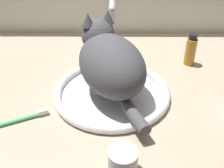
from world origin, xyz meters
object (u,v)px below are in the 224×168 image
faucet (112,38)px  cat (110,61)px  toothbrush (17,121)px  amber_bottle (191,50)px  sink_basin (112,92)px  metal_jar (123,162)px

faucet → cat: 19.63cm
faucet → toothbrush: (-24.78, -33.20, -8.01)cm
faucet → toothbrush: bearing=-126.7°
cat → amber_bottle: size_ratio=3.14×
sink_basin → amber_bottle: size_ratio=3.07×
sink_basin → amber_bottle: bearing=34.8°
cat → metal_jar: (3.27, -29.19, -7.65)cm
toothbrush → amber_bottle: bearing=30.7°
amber_bottle → faucet: bearing=174.6°
sink_basin → metal_jar: bearing=-84.6°
metal_jar → toothbrush: size_ratio=0.39×
amber_bottle → toothbrush: 60.16cm
faucet → toothbrush: 42.20cm
faucet → metal_jar: size_ratio=3.43×
sink_basin → metal_jar: 27.77cm
metal_jar → amber_bottle: 52.14cm
cat → toothbrush: bearing=-150.4°
metal_jar → toothbrush: 31.56cm
metal_jar → sink_basin: bearing=95.4°
amber_bottle → toothbrush: amber_bottle is taller
metal_jar → toothbrush: bearing=150.5°
amber_bottle → cat: bearing=-148.3°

